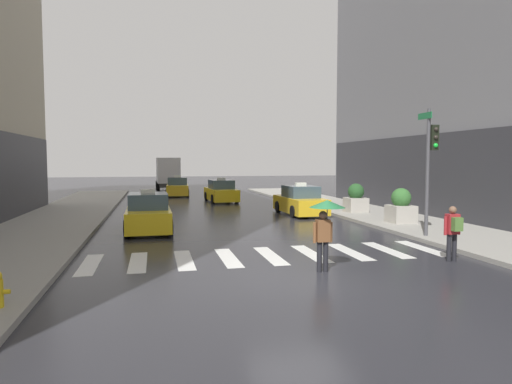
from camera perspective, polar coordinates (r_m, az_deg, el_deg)
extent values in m
plane|color=#26262B|center=(11.42, 5.78, -11.17)|extent=(160.00, 160.00, 0.00)
cube|color=silver|center=(13.88, -20.50, -8.67)|extent=(0.50, 2.80, 0.01)
cube|color=silver|center=(13.77, -14.86, -8.65)|extent=(0.50, 2.80, 0.01)
cube|color=silver|center=(13.79, -9.18, -8.56)|extent=(0.50, 2.80, 0.01)
cube|color=silver|center=(13.94, -3.58, -8.38)|extent=(0.50, 2.80, 0.01)
cube|color=silver|center=(14.22, 1.85, -8.13)|extent=(0.50, 2.80, 0.01)
cube|color=silver|center=(14.61, 7.02, -7.83)|extent=(0.50, 2.80, 0.01)
cube|color=silver|center=(15.12, 11.88, -7.48)|extent=(0.50, 2.80, 0.01)
cube|color=silver|center=(15.73, 16.38, -7.12)|extent=(0.50, 2.80, 0.01)
cube|color=silver|center=(16.42, 20.52, -6.74)|extent=(0.50, 2.80, 0.01)
cube|color=#2D2D33|center=(21.96, 26.70, 1.49)|extent=(0.10, 31.36, 4.40)
cylinder|color=#47474C|center=(18.05, 21.10, 2.32)|extent=(0.14, 0.14, 4.80)
cube|color=black|center=(18.19, 21.78, 6.49)|extent=(0.30, 0.26, 0.95)
sphere|color=#28231E|center=(18.09, 22.06, 7.45)|extent=(0.17, 0.17, 0.17)
sphere|color=#28231E|center=(18.07, 22.04, 6.50)|extent=(0.17, 0.17, 0.17)
sphere|color=green|center=(18.06, 22.01, 5.55)|extent=(0.17, 0.17, 0.17)
cube|color=#196638|center=(18.25, 20.82, 9.10)|extent=(0.04, 0.84, 0.24)
cube|color=yellow|center=(19.70, -13.61, -3.22)|extent=(1.86, 4.52, 0.84)
cube|color=#384C5B|center=(19.53, -13.65, -1.10)|extent=(1.63, 2.12, 0.64)
cube|color=silver|center=(19.50, -13.67, 0.10)|extent=(0.60, 0.25, 0.18)
cylinder|color=black|center=(21.09, -15.94, -3.43)|extent=(0.23, 0.66, 0.66)
cylinder|color=black|center=(21.09, -11.28, -3.35)|extent=(0.23, 0.66, 0.66)
cylinder|color=black|center=(18.42, -16.26, -4.49)|extent=(0.23, 0.66, 0.66)
cylinder|color=black|center=(18.42, -10.93, -4.40)|extent=(0.23, 0.66, 0.66)
cube|color=#F2EAB2|center=(21.96, -15.27, -2.41)|extent=(0.20, 0.04, 0.14)
cube|color=#F2EAB2|center=(21.96, -11.98, -2.36)|extent=(0.20, 0.04, 0.14)
cube|color=gold|center=(25.14, 5.64, -1.60)|extent=(1.93, 4.55, 0.84)
cube|color=#384C5B|center=(24.99, 5.73, 0.06)|extent=(1.66, 2.15, 0.64)
cube|color=silver|center=(24.97, 5.74, 1.00)|extent=(0.61, 0.26, 0.18)
cylinder|color=black|center=(26.16, 2.86, -1.88)|extent=(0.24, 0.67, 0.66)
cylinder|color=black|center=(26.72, 6.36, -1.78)|extent=(0.24, 0.67, 0.66)
cylinder|color=black|center=(23.62, 4.83, -2.52)|extent=(0.24, 0.67, 0.66)
cylinder|color=black|center=(24.24, 8.64, -2.39)|extent=(0.24, 0.67, 0.66)
cube|color=#F2EAB2|center=(27.08, 2.73, -1.11)|extent=(0.20, 0.05, 0.14)
cube|color=#F2EAB2|center=(27.48, 5.24, -1.05)|extent=(0.20, 0.05, 0.14)
cube|color=yellow|center=(33.04, -4.51, -0.28)|extent=(2.06, 4.60, 0.84)
cube|color=#384C5B|center=(32.89, -4.48, 0.99)|extent=(1.72, 2.19, 0.64)
cube|color=silver|center=(32.87, -4.48, 1.70)|extent=(0.61, 0.28, 0.18)
cylinder|color=black|center=(34.21, -6.37, -0.54)|extent=(0.26, 0.67, 0.66)
cylinder|color=black|center=(34.55, -3.58, -0.48)|extent=(0.26, 0.67, 0.66)
cylinder|color=black|center=(31.57, -5.52, -0.90)|extent=(0.26, 0.67, 0.66)
cylinder|color=black|center=(31.93, -2.50, -0.84)|extent=(0.26, 0.67, 0.66)
cube|color=#F2EAB2|center=(35.14, -6.27, 0.02)|extent=(0.20, 0.05, 0.14)
cube|color=#F2EAB2|center=(35.38, -4.26, 0.06)|extent=(0.20, 0.05, 0.14)
cube|color=gold|center=(39.16, -10.02, 0.32)|extent=(2.05, 4.60, 0.84)
cube|color=#384C5B|center=(39.02, -10.03, 1.40)|extent=(1.72, 2.19, 0.64)
cube|color=silver|center=(39.00, -10.04, 2.00)|extent=(0.61, 0.27, 0.18)
cylinder|color=black|center=(40.53, -11.21, 0.10)|extent=(0.26, 0.67, 0.66)
cylinder|color=black|center=(40.52, -8.79, 0.13)|extent=(0.26, 0.67, 0.66)
cylinder|color=black|center=(37.84, -11.32, -0.17)|extent=(0.26, 0.67, 0.66)
cylinder|color=black|center=(37.83, -8.73, -0.14)|extent=(0.26, 0.67, 0.66)
cube|color=#F2EAB2|center=(41.43, -10.87, 0.56)|extent=(0.20, 0.05, 0.14)
cube|color=#F2EAB2|center=(41.42, -9.13, 0.58)|extent=(0.20, 0.05, 0.14)
cube|color=#2D2D2D|center=(47.08, -11.24, 1.01)|extent=(1.92, 6.63, 0.40)
cube|color=silver|center=(50.33, -11.44, 2.61)|extent=(2.13, 1.84, 2.10)
cube|color=#384C5B|center=(51.24, -11.49, 3.05)|extent=(1.89, 0.07, 0.95)
cube|color=silver|center=(46.13, -11.21, 2.75)|extent=(2.28, 4.84, 2.50)
cylinder|color=black|center=(50.15, -12.55, 0.94)|extent=(0.30, 0.90, 0.90)
cylinder|color=black|center=(50.24, -10.27, 0.97)|extent=(0.30, 0.90, 0.90)
cylinder|color=black|center=(45.61, -12.40, 0.65)|extent=(0.30, 0.90, 0.90)
cylinder|color=black|center=(45.71, -9.90, 0.69)|extent=(0.30, 0.90, 0.90)
cylinder|color=black|center=(12.22, 8.12, -8.22)|extent=(0.14, 0.14, 0.82)
cylinder|color=black|center=(12.28, 8.91, -8.16)|extent=(0.14, 0.14, 0.82)
cube|color=brown|center=(12.12, 8.55, -4.91)|extent=(0.36, 0.24, 0.60)
sphere|color=brown|center=(12.06, 8.57, -2.93)|extent=(0.22, 0.22, 0.22)
cylinder|color=brown|center=(12.05, 7.53, -5.19)|extent=(0.09, 0.09, 0.55)
cylinder|color=brown|center=(12.21, 9.56, -5.09)|extent=(0.09, 0.09, 0.55)
cylinder|color=#4C4C4C|center=(12.12, 9.09, -3.48)|extent=(0.02, 0.02, 1.00)
cone|color=#19512D|center=(12.08, 9.12, -1.50)|extent=(0.96, 0.96, 0.20)
cylinder|color=black|center=(14.53, 23.48, -6.56)|extent=(0.14, 0.14, 0.82)
cylinder|color=black|center=(14.64, 24.05, -6.50)|extent=(0.14, 0.14, 0.82)
cube|color=maroon|center=(14.48, 23.84, -3.76)|extent=(0.36, 0.24, 0.60)
sphere|color=brown|center=(14.43, 23.89, -2.11)|extent=(0.22, 0.22, 0.22)
cylinder|color=maroon|center=(14.35, 23.10, -4.01)|extent=(0.09, 0.09, 0.55)
cylinder|color=maroon|center=(14.62, 24.56, -3.91)|extent=(0.09, 0.09, 0.55)
cube|color=#4C7233|center=(14.30, 24.37, -3.79)|extent=(0.28, 0.18, 0.40)
cylinder|color=gold|center=(10.07, -29.29, -11.07)|extent=(0.12, 0.09, 0.09)
cube|color=#A8A399|center=(21.67, 18.05, -2.69)|extent=(1.10, 1.10, 0.80)
sphere|color=#33662D|center=(21.60, 18.10, -0.71)|extent=(0.90, 0.90, 0.90)
cube|color=#A8A399|center=(25.58, 12.66, -1.61)|extent=(1.10, 1.10, 0.80)
sphere|color=#234C23|center=(25.52, 12.68, 0.06)|extent=(0.90, 0.90, 0.90)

